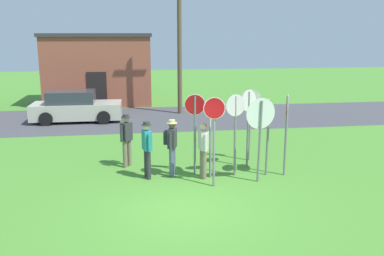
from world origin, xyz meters
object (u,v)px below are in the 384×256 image
object	(u,v)px
parked_car_on_street	(76,107)
stop_sign_rear_right	(250,113)
stop_sign_center_cluster	(260,124)
stop_sign_leaning_left	(287,121)
person_near_signs	(127,137)
stop_sign_rear_left	(235,122)
stop_sign_tallest	(195,121)
person_in_teal	(172,143)
utility_pole	(179,34)
stop_sign_nearest	(248,115)
person_with_sunhat	(147,146)
person_on_left	(203,147)
stop_sign_leaning_right	(268,125)
stop_sign_far_back	(214,128)
stop_sign_low_front	(211,126)

from	to	relation	value
parked_car_on_street	stop_sign_rear_right	size ratio (longest dim) A/B	1.77
stop_sign_center_cluster	stop_sign_rear_right	distance (m)	2.15
stop_sign_leaning_left	person_near_signs	distance (m)	5.05
stop_sign_rear_left	stop_sign_center_cluster	distance (m)	0.90
stop_sign_tallest	person_in_teal	xyz separation A→B (m)	(-0.72, -0.06, -0.65)
parked_car_on_street	person_in_teal	distance (m)	9.56
utility_pole	stop_sign_nearest	bearing A→B (deg)	-83.64
stop_sign_nearest	stop_sign_rear_right	distance (m)	0.71
stop_sign_leaning_left	person_in_teal	xyz separation A→B (m)	(-3.41, 0.47, -0.69)
utility_pole	person_with_sunhat	size ratio (longest dim) A/B	4.62
stop_sign_leaning_left	person_on_left	xyz separation A→B (m)	(-2.51, 0.11, -0.75)
person_with_sunhat	stop_sign_leaning_right	bearing A→B (deg)	-3.71
parked_car_on_street	person_on_left	size ratio (longest dim) A/B	2.56
stop_sign_far_back	person_in_teal	xyz separation A→B (m)	(-1.09, 1.05, -0.67)
stop_sign_leaning_right	stop_sign_tallest	distance (m)	2.20
parked_car_on_street	person_near_signs	distance (m)	8.08
stop_sign_center_cluster	person_in_teal	bearing A→B (deg)	158.74
parked_car_on_street	person_with_sunhat	bearing A→B (deg)	-70.57
person_on_left	stop_sign_leaning_right	bearing A→B (deg)	-0.54
utility_pole	person_on_left	size ratio (longest dim) A/B	4.75
stop_sign_rear_right	stop_sign_far_back	bearing A→B (deg)	-127.07
stop_sign_leaning_right	person_on_left	distance (m)	2.07
person_near_signs	person_with_sunhat	distance (m)	1.35
stop_sign_low_front	stop_sign_tallest	bearing A→B (deg)	135.01
stop_sign_leaning_left	stop_sign_rear_right	distance (m)	1.76
stop_sign_tallest	person_near_signs	distance (m)	2.39
stop_sign_leaning_right	person_on_left	bearing A→B (deg)	179.46
stop_sign_nearest	stop_sign_center_cluster	xyz separation A→B (m)	(-0.07, -1.46, 0.03)
utility_pole	stop_sign_leaning_left	distance (m)	10.97
parked_car_on_street	person_near_signs	bearing A→B (deg)	-71.76
stop_sign_rear_left	person_in_teal	distance (m)	2.02
utility_pole	stop_sign_center_cluster	xyz separation A→B (m)	(1.00, -10.98, -2.46)
stop_sign_low_front	person_with_sunhat	distance (m)	1.97
stop_sign_far_back	stop_sign_nearest	bearing A→B (deg)	47.55
stop_sign_rear_right	stop_sign_center_cluster	bearing A→B (deg)	-98.60
stop_sign_center_cluster	stop_sign_far_back	bearing A→B (deg)	-175.99
person_on_left	person_near_signs	bearing A→B (deg)	147.73
stop_sign_rear_left	stop_sign_leaning_left	world-z (taller)	stop_sign_leaning_left
stop_sign_rear_right	person_near_signs	bearing A→B (deg)	-178.57
stop_sign_nearest	stop_sign_center_cluster	size ratio (longest dim) A/B	1.01
stop_sign_far_back	stop_sign_rear_right	distance (m)	2.78
stop_sign_nearest	person_near_signs	distance (m)	3.96
stop_sign_nearest	stop_sign_rear_left	bearing A→B (deg)	-129.30
stop_sign_far_back	stop_sign_leaning_left	size ratio (longest dim) A/B	1.02
stop_sign_far_back	stop_sign_low_front	xyz separation A→B (m)	(0.04, 0.70, -0.09)
stop_sign_nearest	stop_sign_rear_left	distance (m)	0.97
stop_sign_low_front	stop_sign_rear_right	distance (m)	2.23
stop_sign_leaning_right	person_near_signs	xyz separation A→B (m)	(-4.23, 1.44, -0.60)
stop_sign_rear_left	stop_sign_leaning_right	bearing A→B (deg)	-7.47
stop_sign_far_back	stop_sign_center_cluster	distance (m)	1.36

